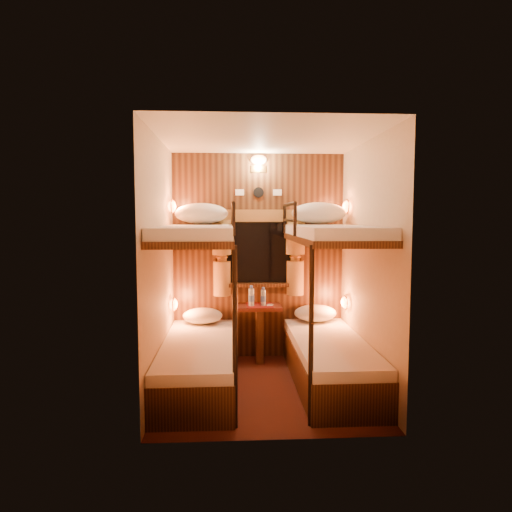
{
  "coord_description": "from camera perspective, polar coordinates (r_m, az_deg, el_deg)",
  "views": [
    {
      "loc": [
        -0.33,
        -4.32,
        1.67
      ],
      "look_at": [
        -0.08,
        0.15,
        1.28
      ],
      "focal_mm": 32.0,
      "sensor_mm": 36.0,
      "label": 1
    }
  ],
  "objects": [
    {
      "name": "floor",
      "position": [
        4.64,
        1.12,
        -16.12
      ],
      "size": [
        2.1,
        2.1,
        0.0
      ],
      "primitive_type": "plane",
      "color": "#34130E",
      "rests_on": "ground"
    },
    {
      "name": "back_panel",
      "position": [
        5.39,
        0.3,
        -0.05
      ],
      "size": [
        2.0,
        0.03,
        2.4
      ],
      "primitive_type": "cube",
      "color": "black",
      "rests_on": "floor"
    },
    {
      "name": "pillow_upper_right",
      "position": [
        5.12,
        7.84,
        5.33
      ],
      "size": [
        0.61,
        0.43,
        0.24
      ],
      "primitive_type": "ellipsoid",
      "color": "silver",
      "rests_on": "bunk_right"
    },
    {
      "name": "bottle_right",
      "position": [
        5.24,
        0.91,
        -5.24
      ],
      "size": [
        0.06,
        0.06,
        0.22
      ],
      "rotation": [
        0.0,
        0.0,
        -0.23
      ],
      "color": "#99BFE5",
      "rests_on": "table"
    },
    {
      "name": "reading_lamps",
      "position": [
        5.05,
        0.54,
        0.07
      ],
      "size": [
        2.0,
        0.2,
        1.25
      ],
      "color": "orange",
      "rests_on": "wall_left"
    },
    {
      "name": "curtains",
      "position": [
        5.32,
        0.35,
        0.57
      ],
      "size": [
        1.1,
        0.22,
        1.0
      ],
      "color": "olive",
      "rests_on": "back_panel"
    },
    {
      "name": "back_fixtures",
      "position": [
        5.36,
        0.33,
        11.12
      ],
      "size": [
        0.54,
        0.09,
        0.48
      ],
      "color": "black",
      "rests_on": "back_panel"
    },
    {
      "name": "sachet_b",
      "position": [
        5.32,
        1.79,
        -6.07
      ],
      "size": [
        0.09,
        0.08,
        0.01
      ],
      "primitive_type": "cube",
      "rotation": [
        0.0,
        0.0,
        0.41
      ],
      "color": "silver",
      "rests_on": "table"
    },
    {
      "name": "ceiling",
      "position": [
        4.39,
        1.18,
        14.53
      ],
      "size": [
        2.1,
        2.1,
        0.0
      ],
      "primitive_type": "plane",
      "rotation": [
        3.14,
        0.0,
        0.0
      ],
      "color": "silver",
      "rests_on": "wall_back"
    },
    {
      "name": "wall_right",
      "position": [
        4.54,
        13.83,
        -1.12
      ],
      "size": [
        0.0,
        2.4,
        2.4
      ],
      "primitive_type": "plane",
      "rotation": [
        1.57,
        0.0,
        -1.57
      ],
      "color": "#C6B293",
      "rests_on": "floor"
    },
    {
      "name": "pillow_lower_left",
      "position": [
        5.26,
        -6.69,
        -7.43
      ],
      "size": [
        0.45,
        0.32,
        0.18
      ],
      "primitive_type": "ellipsoid",
      "color": "silver",
      "rests_on": "bunk_left"
    },
    {
      "name": "sachet_a",
      "position": [
        5.25,
        1.73,
        -6.21
      ],
      "size": [
        0.08,
        0.06,
        0.01
      ],
      "primitive_type": "cube",
      "rotation": [
        0.0,
        0.0,
        -0.13
      ],
      "color": "silver",
      "rests_on": "table"
    },
    {
      "name": "bottle_left",
      "position": [
        5.21,
        -0.58,
        -5.18
      ],
      "size": [
        0.07,
        0.07,
        0.24
      ],
      "rotation": [
        0.0,
        0.0,
        0.23
      ],
      "color": "#99BFE5",
      "rests_on": "table"
    },
    {
      "name": "table",
      "position": [
        5.33,
        0.42,
        -8.67
      ],
      "size": [
        0.5,
        0.34,
        0.66
      ],
      "color": "#552513",
      "rests_on": "floor"
    },
    {
      "name": "bunk_left",
      "position": [
        4.54,
        -7.22,
        -9.26
      ],
      "size": [
        0.72,
        1.9,
        1.82
      ],
      "color": "black",
      "rests_on": "floor"
    },
    {
      "name": "bunk_right",
      "position": [
        4.63,
        9.19,
        -8.99
      ],
      "size": [
        0.72,
        1.9,
        1.82
      ],
      "color": "black",
      "rests_on": "floor"
    },
    {
      "name": "wall_back",
      "position": [
        5.4,
        0.29,
        -0.04
      ],
      "size": [
        2.4,
        0.0,
        2.4
      ],
      "primitive_type": "plane",
      "rotation": [
        1.57,
        0.0,
        0.0
      ],
      "color": "#C6B293",
      "rests_on": "floor"
    },
    {
      "name": "wall_front",
      "position": [
        3.32,
        2.55,
        -3.16
      ],
      "size": [
        2.4,
        0.0,
        2.4
      ],
      "primitive_type": "plane",
      "rotation": [
        -1.57,
        0.0,
        0.0
      ],
      "color": "#C6B293",
      "rests_on": "floor"
    },
    {
      "name": "wall_left",
      "position": [
        4.4,
        -11.96,
        -1.28
      ],
      "size": [
        0.0,
        2.4,
        2.4
      ],
      "primitive_type": "plane",
      "rotation": [
        1.57,
        0.0,
        1.57
      ],
      "color": "#C6B293",
      "rests_on": "floor"
    },
    {
      "name": "pillow_upper_left",
      "position": [
        5.09,
        -6.85,
        5.29
      ],
      "size": [
        0.59,
        0.42,
        0.23
      ],
      "primitive_type": "ellipsoid",
      "color": "silver",
      "rests_on": "bunk_left"
    },
    {
      "name": "window",
      "position": [
        5.36,
        0.32,
        -0.28
      ],
      "size": [
        1.0,
        0.12,
        0.79
      ],
      "color": "black",
      "rests_on": "back_panel"
    },
    {
      "name": "pillow_lower_right",
      "position": [
        5.37,
        7.42,
        -7.09
      ],
      "size": [
        0.49,
        0.35,
        0.19
      ],
      "primitive_type": "ellipsoid",
      "color": "silver",
      "rests_on": "bunk_right"
    }
  ]
}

